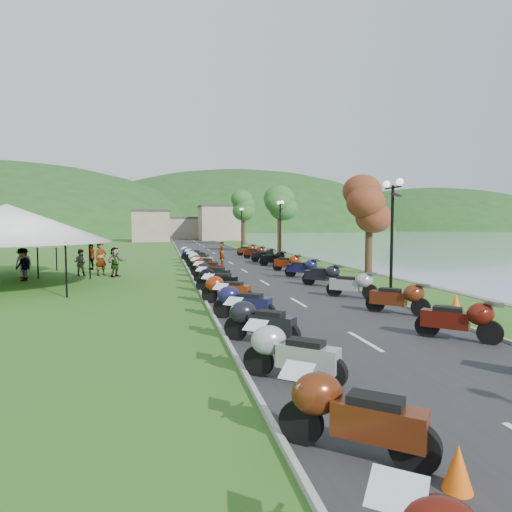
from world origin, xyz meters
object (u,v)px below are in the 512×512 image
pedestrian_c (24,281)px  pedestrian_b (81,276)px  vendor_tent_main (8,247)px  pedestrian_a (101,276)px

pedestrian_c → pedestrian_b: bearing=77.9°
pedestrian_b → pedestrian_c: bearing=49.5°
pedestrian_b → pedestrian_c: size_ratio=0.88×
vendor_tent_main → pedestrian_b: bearing=64.7°
vendor_tent_main → pedestrian_a: 6.34m
pedestrian_a → pedestrian_c: bearing=170.9°
vendor_tent_main → pedestrian_c: (-0.25, 3.05, -2.00)m
pedestrian_a → pedestrian_b: (-1.16, 0.05, 0.00)m
pedestrian_a → pedestrian_c: 4.18m
pedestrian_b → pedestrian_a: bearing=-169.1°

